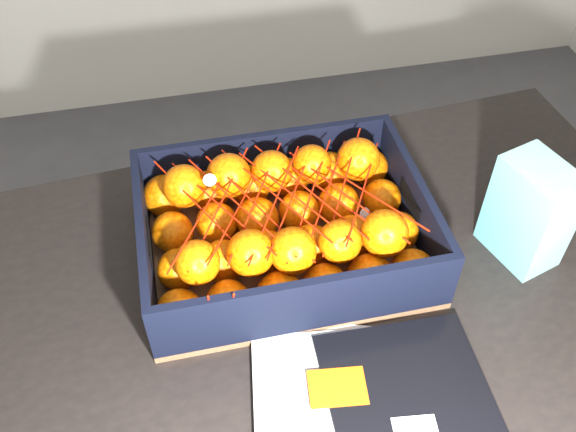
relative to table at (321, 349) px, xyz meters
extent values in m
cube|color=black|center=(0.00, 0.00, 0.08)|extent=(1.26, 0.89, 0.04)
cylinder|color=black|center=(-0.55, 0.35, -0.30)|extent=(0.06, 0.06, 0.71)
cylinder|color=black|center=(0.55, 0.35, -0.30)|extent=(0.06, 0.06, 0.71)
cube|color=silver|center=(0.02, -0.18, 0.10)|extent=(0.29, 0.33, 0.01)
cube|color=silver|center=(-0.03, -0.18, 0.11)|extent=(0.25, 0.31, 0.01)
cube|color=black|center=(0.07, -0.19, 0.11)|extent=(0.22, 0.29, 0.01)
cube|color=#E64E0C|center=(-0.02, -0.13, 0.12)|extent=(0.08, 0.06, 0.00)
cube|color=white|center=(0.06, -0.20, 0.12)|extent=(0.06, 0.04, 0.00)
cube|color=brown|center=(-0.03, 0.13, 0.10)|extent=(0.43, 0.32, 0.01)
cube|color=black|center=(-0.03, 0.28, 0.16)|extent=(0.43, 0.01, 0.11)
cube|color=black|center=(-0.03, -0.03, 0.16)|extent=(0.43, 0.01, 0.11)
cube|color=black|center=(-0.24, 0.13, 0.16)|extent=(0.01, 0.30, 0.11)
cube|color=black|center=(0.18, 0.13, 0.16)|extent=(0.01, 0.30, 0.11)
sphere|color=#E65D04|center=(-0.20, 0.01, 0.14)|extent=(0.07, 0.07, 0.07)
sphere|color=#E65D04|center=(-0.20, 0.09, 0.14)|extent=(0.06, 0.06, 0.06)
sphere|color=#E65D04|center=(-0.20, 0.16, 0.14)|extent=(0.06, 0.06, 0.06)
sphere|color=#E65D04|center=(-0.20, 0.24, 0.14)|extent=(0.07, 0.07, 0.07)
sphere|color=#E65D04|center=(-0.13, 0.01, 0.14)|extent=(0.06, 0.06, 0.06)
sphere|color=#E65D04|center=(-0.13, 0.09, 0.14)|extent=(0.06, 0.06, 0.06)
sphere|color=#E65D04|center=(-0.13, 0.17, 0.14)|extent=(0.06, 0.06, 0.06)
sphere|color=#E65D04|center=(-0.13, 0.24, 0.14)|extent=(0.07, 0.07, 0.07)
sphere|color=#E65D04|center=(-0.06, 0.01, 0.14)|extent=(0.07, 0.07, 0.07)
sphere|color=#E65D04|center=(-0.06, 0.09, 0.14)|extent=(0.06, 0.06, 0.06)
sphere|color=#E65D04|center=(-0.07, 0.16, 0.14)|extent=(0.07, 0.07, 0.07)
sphere|color=#E65D04|center=(-0.06, 0.24, 0.14)|extent=(0.07, 0.07, 0.07)
sphere|color=#E65D04|center=(0.00, 0.01, 0.14)|extent=(0.07, 0.07, 0.07)
sphere|color=#E65D04|center=(0.00, 0.09, 0.14)|extent=(0.06, 0.06, 0.06)
sphere|color=#E65D04|center=(0.00, 0.16, 0.14)|extent=(0.06, 0.06, 0.06)
sphere|color=#E65D04|center=(0.00, 0.24, 0.14)|extent=(0.07, 0.07, 0.07)
sphere|color=#E65D04|center=(0.07, 0.02, 0.14)|extent=(0.07, 0.07, 0.07)
sphere|color=#E65D04|center=(0.07, 0.09, 0.14)|extent=(0.07, 0.07, 0.07)
sphere|color=#E65D04|center=(0.07, 0.17, 0.14)|extent=(0.07, 0.07, 0.07)
sphere|color=#E65D04|center=(0.07, 0.24, 0.14)|extent=(0.07, 0.07, 0.07)
sphere|color=#E65D04|center=(0.13, 0.01, 0.14)|extent=(0.07, 0.07, 0.07)
sphere|color=#E65D04|center=(0.14, 0.09, 0.14)|extent=(0.06, 0.06, 0.06)
sphere|color=#E65D04|center=(0.14, 0.16, 0.14)|extent=(0.06, 0.06, 0.06)
sphere|color=#E65D04|center=(0.14, 0.24, 0.14)|extent=(0.06, 0.06, 0.06)
sphere|color=#E65D04|center=(-0.17, 0.05, 0.20)|extent=(0.06, 0.06, 0.06)
sphere|color=#E65D04|center=(-0.17, 0.21, 0.20)|extent=(0.07, 0.07, 0.07)
sphere|color=#E65D04|center=(-0.09, 0.05, 0.20)|extent=(0.07, 0.07, 0.07)
sphere|color=#E65D04|center=(-0.10, 0.21, 0.20)|extent=(0.07, 0.07, 0.07)
sphere|color=#E65D04|center=(-0.04, 0.04, 0.20)|extent=(0.07, 0.07, 0.07)
sphere|color=#E65D04|center=(-0.03, 0.21, 0.20)|extent=(0.07, 0.07, 0.07)
sphere|color=#E65D04|center=(0.03, 0.05, 0.20)|extent=(0.06, 0.06, 0.06)
sphere|color=#E65D04|center=(0.03, 0.21, 0.20)|extent=(0.06, 0.06, 0.06)
sphere|color=#E65D04|center=(0.10, 0.05, 0.20)|extent=(0.07, 0.07, 0.07)
sphere|color=#E65D04|center=(0.11, 0.21, 0.20)|extent=(0.07, 0.07, 0.07)
cylinder|color=#B91A06|center=(-0.15, 0.14, 0.21)|extent=(0.12, 0.22, 0.02)
cylinder|color=#B91A06|center=(-0.12, 0.13, 0.21)|extent=(0.12, 0.22, 0.01)
cylinder|color=#B91A06|center=(-0.10, 0.13, 0.22)|extent=(0.12, 0.22, 0.01)
cylinder|color=#B91A06|center=(-0.07, 0.12, 0.21)|extent=(0.12, 0.22, 0.03)
cylinder|color=#B91A06|center=(-0.04, 0.14, 0.22)|extent=(0.12, 0.22, 0.00)
cylinder|color=#B91A06|center=(-0.02, 0.13, 0.22)|extent=(0.12, 0.22, 0.01)
cylinder|color=#B91A06|center=(0.01, 0.14, 0.22)|extent=(0.12, 0.22, 0.01)
cylinder|color=#B91A06|center=(0.03, 0.13, 0.21)|extent=(0.12, 0.22, 0.02)
cylinder|color=#B91A06|center=(0.06, 0.12, 0.21)|extent=(0.12, 0.22, 0.01)
cylinder|color=#B91A06|center=(0.09, 0.12, 0.21)|extent=(0.12, 0.22, 0.03)
cylinder|color=#B91A06|center=(-0.15, 0.13, 0.22)|extent=(0.12, 0.22, 0.02)
cylinder|color=#B91A06|center=(-0.12, 0.14, 0.21)|extent=(0.12, 0.22, 0.01)
cylinder|color=#B91A06|center=(-0.10, 0.13, 0.21)|extent=(0.12, 0.22, 0.03)
cylinder|color=#B91A06|center=(-0.07, 0.13, 0.22)|extent=(0.12, 0.22, 0.01)
cylinder|color=#B91A06|center=(-0.04, 0.12, 0.22)|extent=(0.12, 0.22, 0.01)
cylinder|color=#B91A06|center=(-0.02, 0.13, 0.21)|extent=(0.12, 0.22, 0.01)
cylinder|color=#B91A06|center=(0.01, 0.13, 0.21)|extent=(0.12, 0.22, 0.01)
cylinder|color=#B91A06|center=(0.03, 0.13, 0.21)|extent=(0.12, 0.22, 0.01)
cylinder|color=#B91A06|center=(0.06, 0.13, 0.21)|extent=(0.12, 0.22, 0.03)
cylinder|color=#B91A06|center=(0.09, 0.12, 0.22)|extent=(0.12, 0.22, 0.03)
cylinder|color=#B91A06|center=(-0.16, -0.02, 0.18)|extent=(0.00, 0.03, 0.09)
cylinder|color=#B91A06|center=(-0.13, -0.02, 0.18)|extent=(0.01, 0.04, 0.08)
cube|color=silver|center=(0.33, 0.05, 0.18)|extent=(0.10, 0.13, 0.17)
camera|label=1|loc=(-0.17, -0.51, 0.86)|focal=39.69mm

